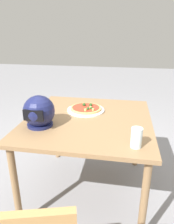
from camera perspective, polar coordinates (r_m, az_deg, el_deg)
The scene contains 6 objects.
ground_plane at distance 2.13m, azimuth 0.31°, elevation -19.85°, with size 14.00×14.00×0.00m, color gray.
dining_table at distance 1.78m, azimuth 0.35°, elevation -3.98°, with size 1.01×1.07×0.72m.
pizza_plate at distance 1.90m, azimuth -0.32°, elevation 0.55°, with size 0.33×0.33×0.01m, color white.
pizza at distance 1.89m, azimuth -0.28°, elevation 1.04°, with size 0.28×0.28×0.05m.
motorcycle_helmet at distance 1.61m, azimuth -12.76°, elevation 0.05°, with size 0.23×0.23×0.23m.
drinking_glass at distance 1.34m, azimuth 13.13°, elevation -6.72°, with size 0.07×0.07×0.13m, color silver.
Camera 1 is at (-0.27, 1.58, 1.40)m, focal length 34.07 mm.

